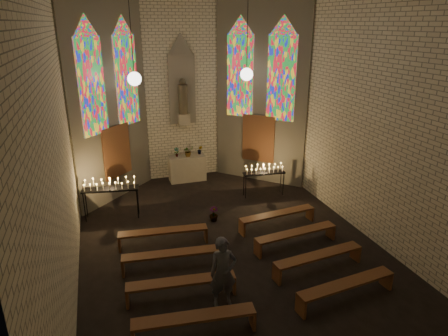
{
  "coord_description": "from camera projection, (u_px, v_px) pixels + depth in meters",
  "views": [
    {
      "loc": [
        -3.12,
        -8.98,
        5.89
      ],
      "look_at": [
        0.07,
        0.94,
        2.07
      ],
      "focal_mm": 32.0,
      "sensor_mm": 36.0,
      "label": 1
    }
  ],
  "objects": [
    {
      "name": "votive_stand_left",
      "position": [
        110.0,
        186.0,
        12.41
      ],
      "size": [
        1.76,
        0.67,
        1.26
      ],
      "rotation": [
        0.0,
        0.0,
        -0.15
      ],
      "color": "black",
      "rests_on": "ground"
    },
    {
      "name": "pew_right_3",
      "position": [
        346.0,
        286.0,
        8.86
      ],
      "size": [
        2.47,
        0.6,
        0.47
      ],
      "rotation": [
        0.0,
        0.0,
        0.11
      ],
      "color": "brown",
      "rests_on": "ground"
    },
    {
      "name": "pew_left_0",
      "position": [
        163.0,
        233.0,
        11.07
      ],
      "size": [
        2.47,
        0.6,
        0.47
      ],
      "rotation": [
        0.0,
        0.0,
        -0.11
      ],
      "color": "brown",
      "rests_on": "ground"
    },
    {
      "name": "aisle_flower_pot",
      "position": [
        214.0,
        214.0,
        12.49
      ],
      "size": [
        0.32,
        0.32,
        0.47
      ],
      "primitive_type": "imported",
      "rotation": [
        0.0,
        0.0,
        -0.24
      ],
      "color": "#4C723F",
      "rests_on": "ground"
    },
    {
      "name": "pew_left_1",
      "position": [
        171.0,
        256.0,
        10.0
      ],
      "size": [
        2.47,
        0.6,
        0.47
      ],
      "rotation": [
        0.0,
        0.0,
        -0.11
      ],
      "color": "brown",
      "rests_on": "ground"
    },
    {
      "name": "flower_vase_right",
      "position": [
        200.0,
        150.0,
        15.66
      ],
      "size": [
        0.22,
        0.2,
        0.35
      ],
      "primitive_type": "imported",
      "rotation": [
        0.0,
        0.0,
        -0.28
      ],
      "color": "#4C723F",
      "rests_on": "altar"
    },
    {
      "name": "votive_stand_right",
      "position": [
        264.0,
        171.0,
        14.12
      ],
      "size": [
        1.52,
        0.5,
        1.09
      ],
      "rotation": [
        0.0,
        0.0,
        -0.1
      ],
      "color": "black",
      "rests_on": "ground"
    },
    {
      "name": "room",
      "position": [
        199.0,
        95.0,
        12.68
      ],
      "size": [
        8.22,
        12.43,
        7.0
      ],
      "color": "beige",
      "rests_on": "ground"
    },
    {
      "name": "pew_left_3",
      "position": [
        194.0,
        319.0,
        7.86
      ],
      "size": [
        2.47,
        0.6,
        0.47
      ],
      "rotation": [
        0.0,
        0.0,
        -0.11
      ],
      "color": "brown",
      "rests_on": "ground"
    },
    {
      "name": "pew_right_0",
      "position": [
        277.0,
        215.0,
        12.07
      ],
      "size": [
        2.47,
        0.6,
        0.47
      ],
      "rotation": [
        0.0,
        0.0,
        0.11
      ],
      "color": "brown",
      "rests_on": "ground"
    },
    {
      "name": "pew_right_2",
      "position": [
        318.0,
        257.0,
        9.93
      ],
      "size": [
        2.47,
        0.6,
        0.47
      ],
      "rotation": [
        0.0,
        0.0,
        0.11
      ],
      "color": "brown",
      "rests_on": "ground"
    },
    {
      "name": "flower_vase_center",
      "position": [
        188.0,
        151.0,
        15.38
      ],
      "size": [
        0.46,
        0.43,
        0.42
      ],
      "primitive_type": "imported",
      "rotation": [
        0.0,
        0.0,
        0.32
      ],
      "color": "#4C723F",
      "rests_on": "altar"
    },
    {
      "name": "pew_right_1",
      "position": [
        296.0,
        234.0,
        11.0
      ],
      "size": [
        2.47,
        0.6,
        0.47
      ],
      "rotation": [
        0.0,
        0.0,
        0.11
      ],
      "color": "brown",
      "rests_on": "ground"
    },
    {
      "name": "pew_left_2",
      "position": [
        181.0,
        284.0,
        8.93
      ],
      "size": [
        2.47,
        0.6,
        0.47
      ],
      "rotation": [
        0.0,
        0.0,
        -0.11
      ],
      "color": "brown",
      "rests_on": "ground"
    },
    {
      "name": "flower_vase_left",
      "position": [
        177.0,
        152.0,
        15.36
      ],
      "size": [
        0.19,
        0.13,
        0.37
      ],
      "primitive_type": "imported",
      "rotation": [
        0.0,
        0.0,
        -0.0
      ],
      "color": "#4C723F",
      "rests_on": "altar"
    },
    {
      "name": "floor",
      "position": [
        232.0,
        250.0,
        10.95
      ],
      "size": [
        12.0,
        12.0,
        0.0
      ],
      "primitive_type": "plane",
      "color": "black",
      "rests_on": "ground"
    },
    {
      "name": "visitor",
      "position": [
        223.0,
        272.0,
        8.59
      ],
      "size": [
        0.62,
        0.43,
        1.64
      ],
      "primitive_type": "imported",
      "rotation": [
        0.0,
        0.0,
        -0.06
      ],
      "color": "#4C4D56",
      "rests_on": "ground"
    },
    {
      "name": "altar",
      "position": [
        187.0,
        168.0,
        15.65
      ],
      "size": [
        1.4,
        0.6,
        1.0
      ],
      "primitive_type": "cube",
      "color": "beige",
      "rests_on": "ground"
    }
  ]
}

